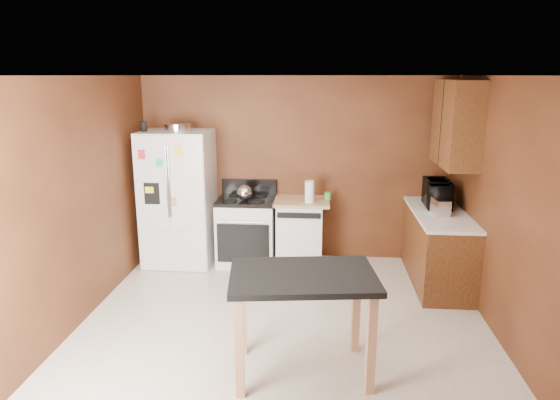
# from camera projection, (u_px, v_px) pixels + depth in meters

# --- Properties ---
(floor) EXTENTS (4.50, 4.50, 0.00)m
(floor) POSITION_uv_depth(u_px,v_px,m) (282.00, 333.00, 4.98)
(floor) COLOR white
(floor) RESTS_ON ground
(ceiling) EXTENTS (4.50, 4.50, 0.00)m
(ceiling) POSITION_uv_depth(u_px,v_px,m) (283.00, 76.00, 4.37)
(ceiling) COLOR white
(ceiling) RESTS_ON ground
(wall_back) EXTENTS (4.20, 0.00, 4.20)m
(wall_back) POSITION_uv_depth(u_px,v_px,m) (295.00, 169.00, 6.85)
(wall_back) COLOR brown
(wall_back) RESTS_ON ground
(wall_front) EXTENTS (4.20, 0.00, 4.20)m
(wall_front) POSITION_uv_depth(u_px,v_px,m) (247.00, 333.00, 2.50)
(wall_front) COLOR brown
(wall_front) RESTS_ON ground
(wall_left) EXTENTS (0.00, 4.50, 4.50)m
(wall_left) POSITION_uv_depth(u_px,v_px,m) (67.00, 208.00, 4.84)
(wall_left) COLOR brown
(wall_left) RESTS_ON ground
(wall_right) EXTENTS (0.00, 4.50, 4.50)m
(wall_right) POSITION_uv_depth(u_px,v_px,m) (514.00, 218.00, 4.50)
(wall_right) COLOR brown
(wall_right) RESTS_ON ground
(roasting_pan) EXTENTS (0.36, 0.36, 0.09)m
(roasting_pan) POSITION_uv_depth(u_px,v_px,m) (178.00, 127.00, 6.51)
(roasting_pan) COLOR silver
(roasting_pan) RESTS_ON refrigerator
(pen_cup) EXTENTS (0.08, 0.08, 0.13)m
(pen_cup) POSITION_uv_depth(u_px,v_px,m) (144.00, 127.00, 6.38)
(pen_cup) COLOR black
(pen_cup) RESTS_ON refrigerator
(kettle) EXTENTS (0.21, 0.21, 0.21)m
(kettle) POSITION_uv_depth(u_px,v_px,m) (244.00, 193.00, 6.54)
(kettle) COLOR silver
(kettle) RESTS_ON gas_range
(paper_towel) EXTENTS (0.13, 0.13, 0.28)m
(paper_towel) POSITION_uv_depth(u_px,v_px,m) (309.00, 192.00, 6.47)
(paper_towel) COLOR white
(paper_towel) RESTS_ON dishwasher
(green_canister) EXTENTS (0.11, 0.11, 0.10)m
(green_canister) POSITION_uv_depth(u_px,v_px,m) (328.00, 196.00, 6.65)
(green_canister) COLOR green
(green_canister) RESTS_ON dishwasher
(toaster) EXTENTS (0.19, 0.28, 0.19)m
(toaster) POSITION_uv_depth(u_px,v_px,m) (441.00, 207.00, 5.88)
(toaster) COLOR silver
(toaster) RESTS_ON right_cabinets
(microwave) EXTENTS (0.38, 0.55, 0.30)m
(microwave) POSITION_uv_depth(u_px,v_px,m) (438.00, 194.00, 6.25)
(microwave) COLOR black
(microwave) RESTS_ON right_cabinets
(refrigerator) EXTENTS (0.90, 0.80, 1.80)m
(refrigerator) POSITION_uv_depth(u_px,v_px,m) (178.00, 198.00, 6.69)
(refrigerator) COLOR white
(refrigerator) RESTS_ON ground
(gas_range) EXTENTS (0.76, 0.68, 1.10)m
(gas_range) POSITION_uv_depth(u_px,v_px,m) (247.00, 230.00, 6.78)
(gas_range) COLOR white
(gas_range) RESTS_ON ground
(dishwasher) EXTENTS (0.78, 0.63, 0.89)m
(dishwasher) POSITION_uv_depth(u_px,v_px,m) (300.00, 231.00, 6.74)
(dishwasher) COLOR white
(dishwasher) RESTS_ON ground
(right_cabinets) EXTENTS (0.63, 1.58, 2.45)m
(right_cabinets) POSITION_uv_depth(u_px,v_px,m) (443.00, 211.00, 6.04)
(right_cabinets) COLOR brown
(right_cabinets) RESTS_ON ground
(island) EXTENTS (1.30, 0.95, 0.91)m
(island) POSITION_uv_depth(u_px,v_px,m) (303.00, 290.00, 4.15)
(island) COLOR black
(island) RESTS_ON ground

